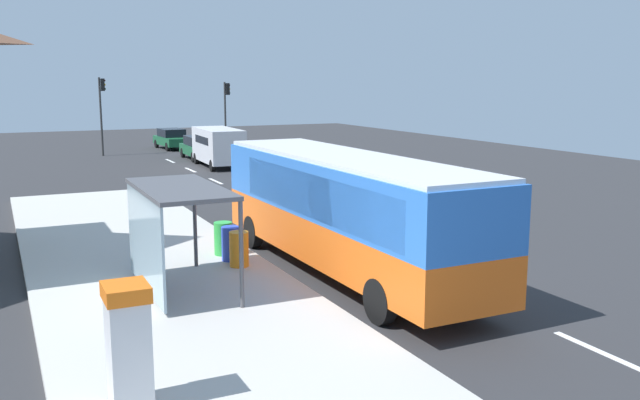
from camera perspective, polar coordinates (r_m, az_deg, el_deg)
The scene contains 21 objects.
ground_plane at distance 31.08m, azimuth -6.39°, elevation 0.28°, with size 56.00×92.00×0.04m, color #2D2D30.
sidewalk_platform at distance 18.07m, azimuth -13.15°, elevation -6.59°, with size 6.20×30.00×0.18m, color beige.
lane_stripe_seg_0 at distance 14.54m, azimuth 22.10°, elevation -11.54°, with size 0.16×2.20×0.01m, color silver.
lane_stripe_seg_1 at distance 18.06m, azimuth 10.31°, elevation -6.78°, with size 0.16×2.20×0.01m, color silver.
lane_stripe_seg_2 at distance 22.16m, azimuth 2.75°, elevation -3.51°, with size 0.16×2.20×0.01m, color silver.
lane_stripe_seg_3 at distance 26.57m, azimuth -2.34°, elevation -1.25°, with size 0.16×2.20×0.01m, color silver.
lane_stripe_seg_4 at distance 31.16m, azimuth -5.96°, elevation 0.36°, with size 0.16×2.20×0.01m, color silver.
lane_stripe_seg_5 at distance 35.85m, azimuth -8.64°, elevation 1.55°, with size 0.16×2.20×0.01m, color silver.
lane_stripe_seg_6 at distance 40.63m, azimuth -10.69°, elevation 2.46°, with size 0.16×2.20×0.01m, color silver.
lane_stripe_seg_7 at distance 45.45m, azimuth -12.31°, elevation 3.18°, with size 0.16×2.20×0.01m, color silver.
bus at distance 18.17m, azimuth 2.01°, elevation -0.56°, with size 2.66×11.04×3.21m.
white_van at distance 41.77m, azimuth -8.44°, elevation 4.57°, with size 2.20×5.27×2.30m.
sedan_near at distance 46.12m, azimuth -9.94°, elevation 4.34°, with size 1.93×4.45×1.52m.
sedan_far at distance 53.54m, azimuth -12.17°, elevation 5.01°, with size 2.03×4.49×1.52m.
ticket_machine at distance 11.09m, azimuth -15.60°, elevation -11.45°, with size 0.66×0.76×1.94m.
recycling_bin_orange at distance 18.68m, azimuth -6.74°, elevation -4.06°, with size 0.52×0.52×0.95m, color orange.
recycling_bin_blue at distance 19.32m, azimuth -7.41°, elevation -3.60°, with size 0.52×0.52×0.95m, color blue.
recycling_bin_green at distance 19.97m, azimuth -8.03°, elevation -3.17°, with size 0.52×0.52×0.95m, color green.
traffic_light_near_side at distance 50.79m, azimuth -7.78°, elevation 7.77°, with size 0.49×0.28×5.02m.
traffic_light_far_side at distance 49.64m, azimuth -17.65°, elevation 7.58°, with size 0.49×0.28×5.35m.
bus_shelter at distance 16.48m, azimuth -12.57°, elevation -0.98°, with size 1.80×4.00×2.50m.
Camera 1 is at (-9.96, -14.99, 5.14)m, focal length 38.57 mm.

